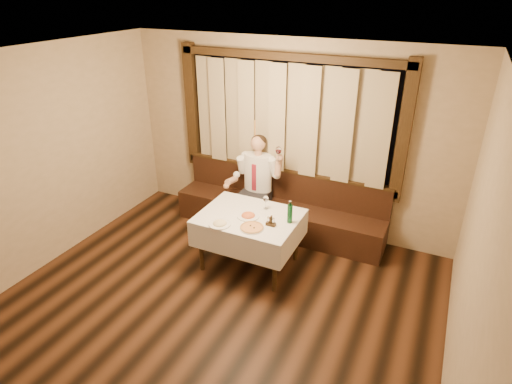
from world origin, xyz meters
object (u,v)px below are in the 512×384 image
at_px(pasta_red, 248,214).
at_px(pasta_cream, 220,222).
at_px(pizza, 252,227).
at_px(dining_table, 249,222).
at_px(seated_man, 256,177).
at_px(green_bottle, 290,213).
at_px(cruet_caddy, 271,222).
at_px(banquette, 279,211).

bearing_deg(pasta_red, pasta_cream, -125.05).
bearing_deg(pizza, dining_table, 121.34).
bearing_deg(seated_man, green_bottle, -45.16).
relative_size(green_bottle, cruet_caddy, 2.33).
relative_size(dining_table, pizza, 4.17).
distance_m(pasta_red, pasta_cream, 0.40).
relative_size(pizza, pasta_red, 1.08).
distance_m(dining_table, pasta_red, 0.15).
height_order(pasta_cream, seated_man, seated_man).
height_order(dining_table, green_bottle, green_bottle).
distance_m(pizza, green_bottle, 0.50).
relative_size(pasta_red, cruet_caddy, 2.20).
distance_m(banquette, seated_man, 0.64).
xyz_separation_m(dining_table, pasta_cream, (-0.22, -0.37, 0.14)).
distance_m(banquette, pasta_red, 1.17).
distance_m(pasta_cream, cruet_caddy, 0.63).
bearing_deg(seated_man, pasta_cream, -84.75).
distance_m(cruet_caddy, seated_man, 1.26).
bearing_deg(pasta_red, cruet_caddy, -12.16).
bearing_deg(green_bottle, dining_table, -174.15).
bearing_deg(cruet_caddy, pasta_red, 168.61).
xyz_separation_m(banquette, pizza, (0.17, -1.30, 0.46)).
height_order(pasta_red, green_bottle, green_bottle).
relative_size(pasta_red, seated_man, 0.19).
height_order(green_bottle, cruet_caddy, green_bottle).
distance_m(pasta_red, green_bottle, 0.54).
xyz_separation_m(pasta_red, cruet_caddy, (0.34, -0.07, 0.01)).
relative_size(banquette, cruet_caddy, 24.93).
bearing_deg(pasta_cream, dining_table, 58.67).
bearing_deg(banquette, pasta_red, -89.73).
height_order(banquette, dining_table, banquette).
distance_m(green_bottle, seated_man, 1.24).
xyz_separation_m(dining_table, pasta_red, (0.00, -0.04, 0.14)).
distance_m(dining_table, pizza, 0.35).
relative_size(banquette, green_bottle, 10.72).
bearing_deg(pasta_cream, pizza, 12.93).
relative_size(dining_table, pasta_red, 4.49).
height_order(cruet_caddy, seated_man, seated_man).
bearing_deg(cruet_caddy, banquette, 107.84).
xyz_separation_m(pizza, pasta_cream, (-0.39, -0.09, 0.02)).
distance_m(dining_table, green_bottle, 0.58).
bearing_deg(banquette, green_bottle, -61.32).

